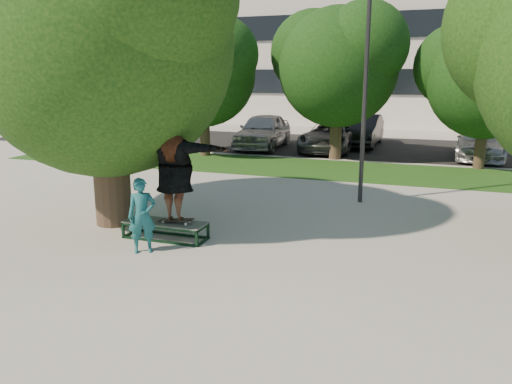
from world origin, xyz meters
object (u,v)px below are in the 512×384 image
at_px(car_dark, 362,130).
at_px(car_grey, 330,137).
at_px(grind_box, 165,230).
at_px(tree_left, 101,28).
at_px(lamppost, 365,86).
at_px(car_silver_a, 263,131).
at_px(bystander, 142,216).
at_px(car_silver_b, 481,142).

distance_m(car_dark, car_grey, 2.44).
bearing_deg(grind_box, tree_left, 158.74).
bearing_deg(lamppost, tree_left, -143.58).
bearing_deg(tree_left, lamppost, 36.42).
height_order(grind_box, car_grey, car_grey).
bearing_deg(car_dark, car_silver_a, -151.87).
height_order(grind_box, car_silver_a, car_silver_a).
distance_m(lamppost, bystander, 6.93).
xyz_separation_m(tree_left, bystander, (1.79, -1.57, -3.68)).
distance_m(bystander, car_silver_a, 14.75).
bearing_deg(car_grey, car_silver_b, 2.14).
height_order(car_dark, car_silver_b, car_dark).
relative_size(bystander, car_silver_b, 0.32).
bearing_deg(bystander, car_dark, 49.46).
relative_size(car_silver_a, car_silver_b, 1.04).
bearing_deg(car_dark, lamppost, -81.26).
bearing_deg(tree_left, car_grey, 78.42).
xyz_separation_m(car_dark, car_silver_b, (5.24, -2.09, -0.09)).
bearing_deg(car_dark, grind_box, -95.99).
xyz_separation_m(tree_left, car_grey, (2.67, 13.04, -3.75)).
xyz_separation_m(lamppost, car_dark, (-1.50, 11.30, -2.39)).
distance_m(lamppost, car_silver_a, 11.06).
bearing_deg(car_grey, tree_left, -100.16).
xyz_separation_m(tree_left, car_silver_a, (-0.58, 12.98, -3.60)).
height_order(bystander, car_dark, car_dark).
height_order(tree_left, car_grey, tree_left).
bearing_deg(grind_box, car_silver_b, 62.35).
xyz_separation_m(grind_box, bystander, (0.00, -0.88, 0.56)).
xyz_separation_m(lamppost, car_grey, (-2.62, 9.13, -2.48)).
bearing_deg(car_silver_a, car_dark, 24.15).
bearing_deg(grind_box, car_dark, 82.83).
relative_size(tree_left, bystander, 4.77).
relative_size(bystander, car_silver_a, 0.31).
distance_m(grind_box, bystander, 1.04).
bearing_deg(lamppost, grind_box, -127.25).
bearing_deg(bystander, lamppost, 23.68).
height_order(grind_box, car_dark, car_dark).
bearing_deg(lamppost, bystander, -122.58).
bearing_deg(car_grey, bystander, -92.02).
bearing_deg(bystander, tree_left, 104.99).
distance_m(bystander, car_silver_b, 16.38).
xyz_separation_m(lamppost, bystander, (-3.50, -5.48, -2.40)).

